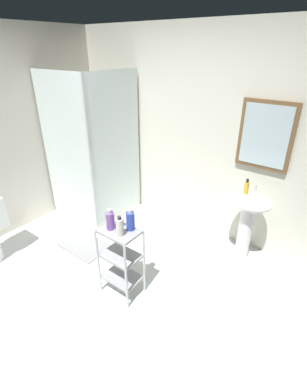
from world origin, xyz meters
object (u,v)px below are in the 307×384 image
storage_cart (121,257)px  hand_soap_bottle (246,187)px  bath_mat (85,245)px  conditioner_bottle_purple (110,220)px  lotion_bottle_white (120,227)px  shower_stall (96,185)px  pedestal_sink (248,215)px  shampoo_bottle_blue (130,220)px  rinse_cup (120,222)px

storage_cart → hand_soap_bottle: size_ratio=4.32×
bath_mat → storage_cart: bearing=-16.0°
conditioner_bottle_purple → lotion_bottle_white: bearing=-8.9°
lotion_bottle_white → bath_mat: size_ratio=0.33×
storage_cart → shower_stall: bearing=145.4°
pedestal_sink → storage_cart: bearing=-121.8°
storage_cart → hand_soap_bottle: hand_soap_bottle is taller
shampoo_bottle_blue → rinse_cup: bearing=-173.3°
hand_soap_bottle → rinse_cup: (-0.73, -1.20, -0.10)m
shower_stall → rinse_cup: size_ratio=21.96×
pedestal_sink → lotion_bottle_white: bearing=-119.0°
shower_stall → shampoo_bottle_blue: 1.68m
shower_stall → conditioner_bottle_purple: bearing=-37.0°
pedestal_sink → bath_mat: pedestal_sink is taller
pedestal_sink → shampoo_bottle_blue: bearing=-121.1°
lotion_bottle_white → conditioner_bottle_purple: bearing=171.1°
shower_stall → conditioner_bottle_purple: shower_stall is taller
storage_cart → conditioner_bottle_purple: (-0.08, -0.02, 0.39)m
shower_stall → shampoo_bottle_blue: size_ratio=9.35×
pedestal_sink → hand_soap_bottle: size_ratio=4.72×
pedestal_sink → rinse_cup: size_ratio=8.90×
pedestal_sink → rinse_cup: (-0.81, -1.16, 0.21)m
conditioner_bottle_purple → shampoo_bottle_blue: size_ratio=0.97×
shower_stall → hand_soap_bottle: bearing=9.7°
conditioner_bottle_purple → rinse_cup: 0.11m
shower_stall → hand_soap_bottle: size_ratio=11.66×
shower_stall → hand_soap_bottle: (2.03, 0.34, 0.42)m
pedestal_sink → conditioner_bottle_purple: 1.53m
rinse_cup → bath_mat: size_ratio=0.15×
hand_soap_bottle → shower_stall: bearing=-170.3°
shower_stall → storage_cart: shower_stall is taller
shower_stall → lotion_bottle_white: (1.39, -0.97, 0.36)m
storage_cart → hand_soap_bottle: (0.69, 1.27, 0.45)m
pedestal_sink → bath_mat: bearing=-149.1°
shower_stall → rinse_cup: shower_stall is taller
conditioner_bottle_purple → rinse_cup: size_ratio=2.28×
shampoo_bottle_blue → rinse_cup: 0.13m
hand_soap_bottle → lotion_bottle_white: size_ratio=0.88×
storage_cart → bath_mat: storage_cart is taller
shower_stall → shampoo_bottle_blue: (1.41, -0.84, 0.37)m
lotion_bottle_white → pedestal_sink: bearing=61.0°
lotion_bottle_white → bath_mat: bearing=162.5°
lotion_bottle_white → bath_mat: 1.27m
rinse_cup → bath_mat: (-0.83, 0.18, -0.78)m
conditioner_bottle_purple → bath_mat: 1.17m
hand_soap_bottle → conditioner_bottle_purple: size_ratio=0.83×
conditioner_bottle_purple → bath_mat: (-0.79, 0.27, -0.82)m
shower_stall → storage_cart: bearing=-34.6°
hand_soap_bottle → lotion_bottle_white: bearing=-115.8°
storage_cart → bath_mat: (-0.87, 0.25, -0.43)m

